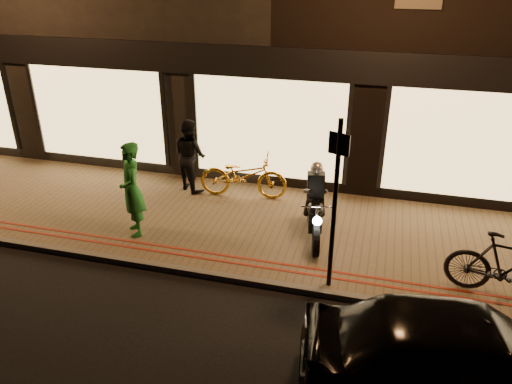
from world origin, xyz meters
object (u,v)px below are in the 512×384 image
at_px(sign_post, 335,198).
at_px(parked_car, 462,356).
at_px(motorcycle, 315,209).
at_px(person_green, 132,190).
at_px(bicycle_gold, 243,175).

xyz_separation_m(sign_post, parked_car, (1.92, -1.90, -1.10)).
distance_m(motorcycle, parked_car, 4.24).
height_order(motorcycle, person_green, person_green).
bearing_deg(sign_post, person_green, 169.44).
relative_size(bicycle_gold, person_green, 1.05).
distance_m(motorcycle, bicycle_gold, 2.38).
bearing_deg(sign_post, motorcycle, 108.22).
relative_size(motorcycle, person_green, 0.98).
xyz_separation_m(motorcycle, sign_post, (0.52, -1.57, 1.06)).
xyz_separation_m(bicycle_gold, person_green, (-1.66, -2.22, 0.44)).
distance_m(sign_post, parked_car, 2.92).
bearing_deg(motorcycle, parked_car, -66.31).
bearing_deg(bicycle_gold, sign_post, -146.76).
bearing_deg(motorcycle, bicycle_gold, 132.14).
relative_size(sign_post, bicycle_gold, 1.46).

